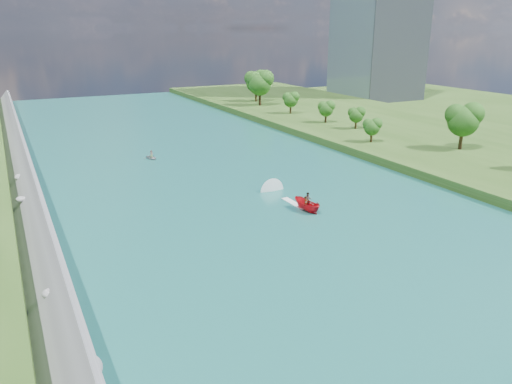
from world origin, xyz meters
TOP-DOWN VIEW (x-y plane):
  - ground at (0.00, 0.00)m, footprint 260.00×260.00m
  - river_water at (0.00, 20.00)m, footprint 55.00×240.00m
  - berm_east at (49.50, 20.00)m, footprint 44.00×240.00m
  - riprap_bank at (-25.83, 18.92)m, footprint 4.86×236.00m
  - office_tower at (82.50, 95.00)m, footprint 22.00×22.00m
  - trees_east at (39.48, 44.97)m, footprint 15.23×140.73m
  - motorboat at (5.13, 15.88)m, footprint 3.60×19.01m
  - raft at (-4.87, 48.71)m, footprint 2.49×3.13m

SIDE VIEW (x-z plane):
  - ground at x=0.00m, z-range 0.00..0.00m
  - river_water at x=0.00m, z-range 0.00..0.10m
  - raft at x=-4.87m, z-range -0.30..1.18m
  - berm_east at x=49.50m, z-range 0.00..1.50m
  - motorboat at x=5.13m, z-range -0.26..1.90m
  - riprap_bank at x=-25.83m, z-range -0.25..3.82m
  - trees_east at x=39.48m, z-range 0.51..11.57m
  - office_tower at x=82.50m, z-range 0.00..60.00m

